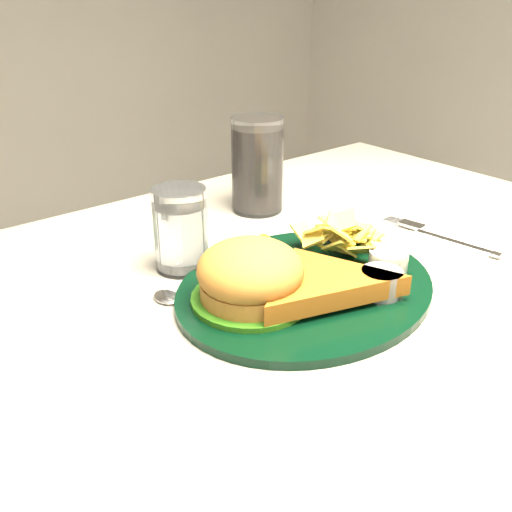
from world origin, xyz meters
The scene contains 6 objects.
table centered at (0.00, 0.00, 0.38)m, with size 1.20×0.80×0.75m, color #ABA69B, non-canonical shape.
dinner_plate centered at (0.02, -0.03, 0.79)m, with size 0.34×0.28×0.08m, color black, non-canonical shape.
water_glass centered at (-0.06, 0.12, 0.80)m, with size 0.07×0.07×0.11m, color white.
cola_glass centered at (0.15, 0.22, 0.83)m, with size 0.08×0.08×0.15m, color black.
fork_napkin centered at (0.27, -0.06, 0.76)m, with size 0.12×0.16×0.01m, color white, non-canonical shape.
spoon centered at (-0.11, 0.00, 0.75)m, with size 0.03×0.13×0.01m, color white, non-canonical shape.
Camera 1 is at (-0.41, -0.45, 1.09)m, focal length 40.00 mm.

